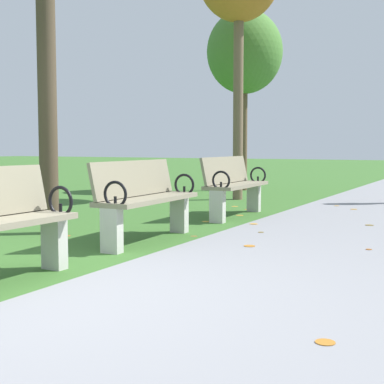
# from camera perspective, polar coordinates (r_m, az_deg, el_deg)

# --- Properties ---
(ground_plane) EXTENTS (80.00, 80.00, 0.00)m
(ground_plane) POSITION_cam_1_polar(r_m,az_deg,el_deg) (4.28, -15.57, -9.87)
(ground_plane) COLOR #386628
(park_bench_2) EXTENTS (0.53, 1.62, 0.90)m
(park_bench_2) POSITION_cam_1_polar(r_m,az_deg,el_deg) (6.28, -4.80, -0.61)
(park_bench_2) COLOR gray
(park_bench_2) RESTS_ON ground
(park_bench_3) EXTENTS (0.52, 1.61, 0.90)m
(park_bench_3) POSITION_cam_1_polar(r_m,az_deg,el_deg) (8.47, 4.26, 0.77)
(park_bench_3) COLOR gray
(park_bench_3) RESTS_ON ground
(tree_3) EXTENTS (1.78, 1.78, 4.24)m
(tree_3) POSITION_cam_1_polar(r_m,az_deg,el_deg) (13.68, 5.35, 13.86)
(tree_3) COLOR brown
(tree_3) RESTS_ON ground
(scattered_leaves) EXTENTS (4.71, 9.72, 0.02)m
(scattered_leaves) POSITION_cam_1_polar(r_m,az_deg,el_deg) (7.55, 2.69, -3.32)
(scattered_leaves) COLOR #BC842D
(scattered_leaves) RESTS_ON ground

